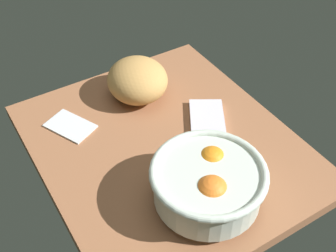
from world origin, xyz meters
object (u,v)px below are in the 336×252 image
fruit_bowl (208,182)px  napkin_spare (70,125)px  napkin_folded (207,118)px  bread_loaf (137,80)px

fruit_bowl → napkin_spare: fruit_bowl is taller
napkin_spare → napkin_folded: bearing=-117.9°
napkin_folded → napkin_spare: size_ratio=1.14×
fruit_bowl → bread_loaf: 37.17cm
napkin_folded → napkin_spare: bearing=62.1°
fruit_bowl → bread_loaf: bearing=-7.1°
bread_loaf → napkin_spare: 20.14cm
fruit_bowl → napkin_folded: bearing=-35.6°
bread_loaf → napkin_spare: (-1.79, 19.53, -4.59)cm
napkin_folded → fruit_bowl: bearing=144.4°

